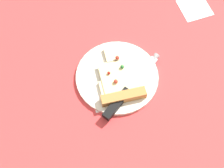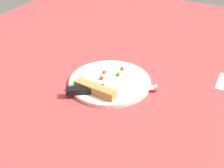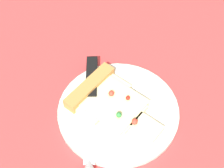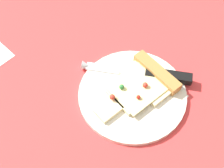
# 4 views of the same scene
# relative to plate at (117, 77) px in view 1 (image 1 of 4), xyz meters

# --- Properties ---
(ground_plane) EXTENTS (1.52, 1.52, 0.03)m
(ground_plane) POSITION_rel_plate_xyz_m (0.04, -0.10, -0.02)
(ground_plane) COLOR #D13838
(ground_plane) RESTS_ON ground
(plate) EXTENTS (0.23, 0.23, 0.01)m
(plate) POSITION_rel_plate_xyz_m (0.00, 0.00, 0.00)
(plate) COLOR silver
(plate) RESTS_ON ground_plane
(pizza_slice) EXTENTS (0.18, 0.12, 0.02)m
(pizza_slice) POSITION_rel_plate_xyz_m (-0.03, 0.00, 0.01)
(pizza_slice) COLOR beige
(pizza_slice) RESTS_ON plate
(knife) EXTENTS (0.15, 0.21, 0.02)m
(knife) POSITION_rel_plate_xyz_m (-0.06, -0.01, 0.01)
(knife) COLOR silver
(knife) RESTS_ON plate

